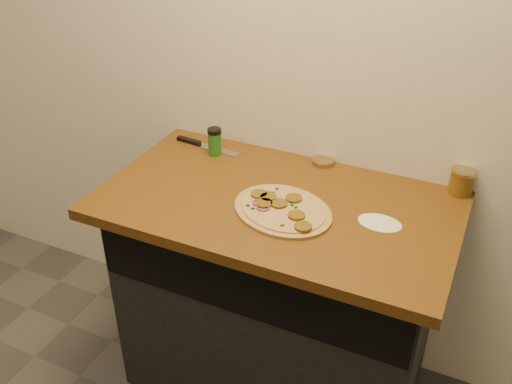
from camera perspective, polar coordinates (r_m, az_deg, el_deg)
The scene contains 8 objects.
cabinet at distance 2.23m, azimuth 2.24°, elevation -10.57°, with size 1.10×0.60×0.86m, color black.
countertop at distance 1.93m, azimuth 2.16°, elevation -1.20°, with size 1.20×0.70×0.04m, color brown.
pizza at distance 1.85m, azimuth 2.62°, elevation -1.75°, with size 0.44×0.44×0.02m.
chefs_knife at distance 2.27m, azimuth -5.43°, elevation 4.71°, with size 0.29×0.05×0.02m.
mason_jar_lid at distance 2.15m, azimuth 6.74°, elevation 3.05°, with size 0.09×0.09×0.02m, color tan.
salsa_jar at distance 2.05m, azimuth 19.88°, elevation 1.02°, with size 0.08×0.08×0.09m.
spice_shaker at distance 2.18m, azimuth -4.14°, elevation 5.05°, with size 0.05×0.05×0.11m.
flour_spill at distance 1.84m, azimuth 12.27°, elevation -3.03°, with size 0.14×0.14×0.00m, color white.
Camera 1 is at (0.62, -0.08, 1.93)m, focal length 40.00 mm.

